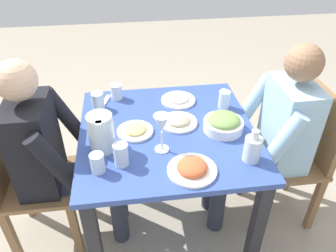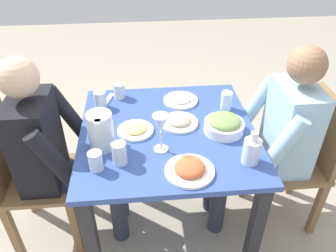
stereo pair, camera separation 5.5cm
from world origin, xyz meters
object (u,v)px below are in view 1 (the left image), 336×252
(plate_fries, at_px, (135,130))
(water_glass_far_left, at_px, (224,100))
(plate_rice_curry, at_px, (192,168))
(oil_carafe, at_px, (252,150))
(chair_near, at_px, (299,152))
(water_glass_by_pitcher, at_px, (116,92))
(diner_far, at_px, (56,153))
(plate_yoghurt, at_px, (178,99))
(water_pitcher, at_px, (101,133))
(water_glass_near_right, at_px, (98,101))
(chair_far, at_px, (22,177))
(salad_bowl, at_px, (223,123))
(wine_glass, at_px, (162,126))
(dining_table, at_px, (167,148))
(diner_near, at_px, (270,135))
(plate_beans, at_px, (179,121))
(water_glass_far_right, at_px, (97,163))
(water_glass_center, at_px, (121,154))

(plate_fries, height_order, water_glass_far_left, water_glass_far_left)
(plate_rice_curry, relative_size, oil_carafe, 1.34)
(chair_near, height_order, water_glass_by_pitcher, chair_near)
(diner_far, xyz_separation_m, plate_yoghurt, (0.26, -0.69, 0.12))
(plate_yoghurt, distance_m, oil_carafe, 0.61)
(water_pitcher, height_order, water_glass_near_right, water_pitcher)
(diner_far, xyz_separation_m, plate_fries, (-0.01, -0.42, 0.12))
(water_glass_near_right, bearing_deg, water_glass_far_left, -96.91)
(water_glass_near_right, bearing_deg, water_pitcher, -174.74)
(chair_near, relative_size, chair_far, 1.00)
(salad_bowl, relative_size, wine_glass, 1.04)
(dining_table, bearing_deg, oil_carafe, -128.57)
(salad_bowl, height_order, water_glass_by_pitcher, salad_bowl)
(diner_near, height_order, wine_glass, diner_near)
(plate_rice_curry, xyz_separation_m, wine_glass, (0.17, 0.11, 0.12))
(water_pitcher, xyz_separation_m, wine_glass, (-0.05, -0.28, 0.05))
(plate_fries, relative_size, water_glass_near_right, 1.93)
(dining_table, xyz_separation_m, water_pitcher, (-0.11, 0.33, 0.22))
(dining_table, distance_m, chair_far, 0.80)
(wine_glass, bearing_deg, chair_far, 77.38)
(plate_yoghurt, xyz_separation_m, water_glass_far_left, (-0.10, -0.24, 0.04))
(chair_far, distance_m, salad_bowl, 1.11)
(wine_glass, bearing_deg, plate_beans, -28.88)
(plate_beans, distance_m, water_glass_far_left, 0.31)
(water_glass_near_right, bearing_deg, diner_far, 137.92)
(plate_yoghurt, bearing_deg, water_glass_by_pitcher, 77.13)
(water_pitcher, height_order, oil_carafe, water_pitcher)
(chair_near, relative_size, diner_far, 0.75)
(chair_far, distance_m, oil_carafe, 1.21)
(chair_far, height_order, wine_glass, wine_glass)
(water_glass_far_right, xyz_separation_m, water_glass_near_right, (0.52, 0.02, 0.00))
(chair_near, bearing_deg, water_glass_by_pitcher, 71.79)
(diner_far, xyz_separation_m, plate_rice_curry, (-0.33, -0.65, 0.12))
(chair_far, distance_m, water_glass_by_pitcher, 0.70)
(diner_near, bearing_deg, plate_rice_curry, 123.08)
(diner_far, distance_m, plate_yoghurt, 0.74)
(water_glass_by_pitcher, distance_m, wine_glass, 0.56)
(diner_far, distance_m, oil_carafe, 0.99)
(water_pitcher, bearing_deg, water_glass_center, -144.83)
(plate_fries, relative_size, water_glass_far_left, 1.80)
(water_glass_near_right, height_order, wine_glass, wine_glass)
(water_pitcher, bearing_deg, plate_beans, -67.92)
(plate_yoghurt, height_order, wine_glass, wine_glass)
(water_glass_center, bearing_deg, wine_glass, -68.50)
(chair_far, bearing_deg, water_glass_far_right, -121.63)
(diner_far, height_order, water_glass_far_right, diner_far)
(diner_far, relative_size, water_glass_far_right, 12.64)
(plate_rice_curry, bearing_deg, salad_bowl, -37.31)
(water_glass_near_right, bearing_deg, wine_glass, -142.99)
(salad_bowl, height_order, plate_yoghurt, salad_bowl)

